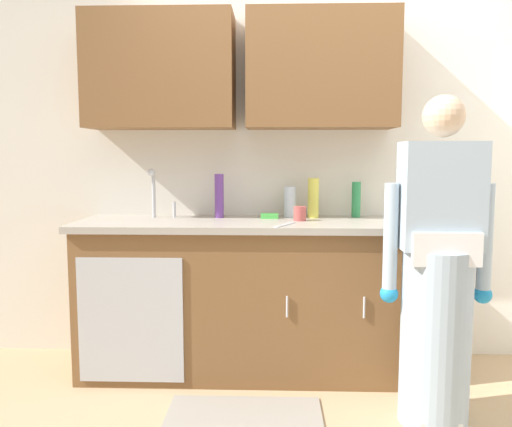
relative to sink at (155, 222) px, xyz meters
The scene contains 13 objects.
kitchen_wall_with_uppers 1.12m from the sink, 17.19° to the left, with size 4.80×0.44×2.70m.
counter_cabinet 0.70m from the sink, ahead, with size 1.90×0.62×0.90m.
countertop 0.52m from the sink, ahead, with size 1.96×0.66×0.04m, color #A8A093.
sink is the anchor object (origin of this frame).
person_at_sink 1.67m from the sink, 22.12° to the right, with size 0.55×0.34×1.62m.
floor_mat 1.27m from the sink, 48.65° to the right, with size 0.80×0.50×0.01m, color gray.
bottle_dish_liquid 1.00m from the sink, ahead, with size 0.07×0.07×0.25m, color #D8D14C.
bottle_water_tall 0.43m from the sink, 20.05° to the left, with size 0.06×0.06×0.28m, color #66388C.
bottle_cleaner_spray 0.86m from the sink, 12.08° to the left, with size 0.08×0.08×0.20m, color silver.
bottle_soap 1.27m from the sink, ahead, with size 0.06×0.06×0.23m, color #2D8C4C.
cup_by_sink 0.89m from the sink, ahead, with size 0.08×0.08×0.09m, color #B24C47.
knife_on_counter 0.82m from the sink, 15.31° to the right, with size 0.24×0.02×0.01m, color silver.
sponge 0.71m from the sink, ahead, with size 0.11×0.07×0.03m, color #4CBF4C.
Camera 1 is at (-0.34, -2.47, 1.33)m, focal length 36.96 mm.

